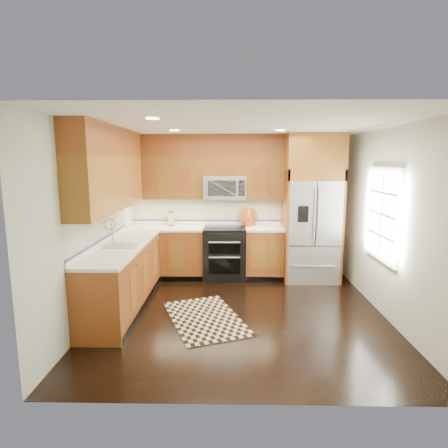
{
  "coord_description": "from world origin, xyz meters",
  "views": [
    {
      "loc": [
        -0.14,
        -5.0,
        2.13
      ],
      "look_at": [
        -0.24,
        0.6,
        1.19
      ],
      "focal_mm": 30.0,
      "sensor_mm": 36.0,
      "label": 1
    }
  ],
  "objects_px": {
    "range": "(225,253)",
    "rug": "(205,318)",
    "knife_block": "(171,219)",
    "utensil_crock": "(249,220)",
    "refrigerator": "(312,208)"
  },
  "relations": [
    {
      "from": "range",
      "to": "rug",
      "type": "distance_m",
      "value": 1.9
    },
    {
      "from": "knife_block",
      "to": "utensil_crock",
      "type": "height_order",
      "value": "utensil_crock"
    },
    {
      "from": "range",
      "to": "refrigerator",
      "type": "height_order",
      "value": "refrigerator"
    },
    {
      "from": "knife_block",
      "to": "utensil_crock",
      "type": "bearing_deg",
      "value": -4.1
    },
    {
      "from": "refrigerator",
      "to": "utensil_crock",
      "type": "height_order",
      "value": "refrigerator"
    },
    {
      "from": "rug",
      "to": "utensil_crock",
      "type": "bearing_deg",
      "value": 50.22
    },
    {
      "from": "range",
      "to": "rug",
      "type": "height_order",
      "value": "range"
    },
    {
      "from": "range",
      "to": "refrigerator",
      "type": "xyz_separation_m",
      "value": [
        1.55,
        -0.04,
        0.83
      ]
    },
    {
      "from": "refrigerator",
      "to": "utensil_crock",
      "type": "distance_m",
      "value": 1.15
    },
    {
      "from": "refrigerator",
      "to": "knife_block",
      "type": "height_order",
      "value": "refrigerator"
    },
    {
      "from": "utensil_crock",
      "to": "refrigerator",
      "type": "bearing_deg",
      "value": -8.56
    },
    {
      "from": "range",
      "to": "rug",
      "type": "bearing_deg",
      "value": -97.47
    },
    {
      "from": "refrigerator",
      "to": "utensil_crock",
      "type": "xyz_separation_m",
      "value": [
        -1.11,
        0.17,
        -0.23
      ]
    },
    {
      "from": "range",
      "to": "refrigerator",
      "type": "bearing_deg",
      "value": -1.4
    },
    {
      "from": "rug",
      "to": "knife_block",
      "type": "relative_size",
      "value": 5.14
    }
  ]
}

